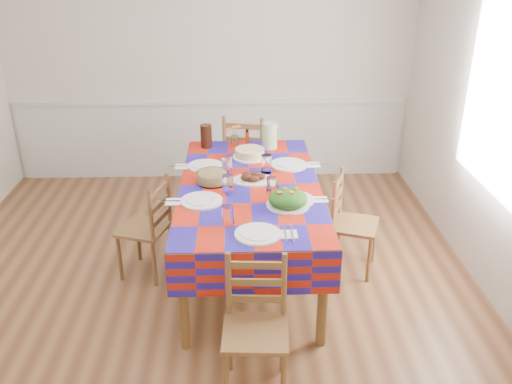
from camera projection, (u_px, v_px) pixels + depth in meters
room at (193, 136)px, 3.66m from camera, size 4.58×5.08×2.78m
wainscot at (212, 137)px, 6.28m from camera, size 4.41×0.06×0.92m
window_right at (501, 100)px, 3.94m from camera, size 0.00×1.40×1.40m
dining_table at (250, 194)px, 4.32m from camera, size 1.11×2.06×0.80m
setting_near_head at (248, 227)px, 3.57m from camera, size 0.50×0.33×0.15m
setting_left_near at (210, 195)px, 4.02m from camera, size 0.57×0.34×0.15m
setting_left_far at (212, 165)px, 4.55m from camera, size 0.55×0.33×0.14m
setting_right_near at (288, 194)px, 4.04m from camera, size 0.52×0.30×0.13m
setting_right_far at (282, 164)px, 4.57m from camera, size 0.59×0.34×0.15m
meat_platter at (253, 178)px, 4.32m from camera, size 0.34×0.24×0.07m
salad_platter at (288, 199)px, 3.91m from camera, size 0.32×0.32×0.13m
pasta_bowl at (212, 177)px, 4.29m from camera, size 0.25×0.25×0.09m
cake at (250, 153)px, 4.78m from camera, size 0.30×0.30×0.08m
serving_utensils at (276, 188)px, 4.20m from camera, size 0.13×0.30×0.01m
flower_vase at (235, 138)px, 5.00m from camera, size 0.14×0.11×0.22m
hot_sauce at (247, 137)px, 5.07m from camera, size 0.04×0.04×0.16m
green_pitcher at (270, 136)px, 4.98m from camera, size 0.14×0.14×0.24m
tea_pitcher at (206, 136)px, 5.01m from camera, size 0.11×0.11×0.21m
name_card at (254, 245)px, 3.41m from camera, size 0.08×0.02×0.02m
chair_near at (256, 328)px, 3.25m from camera, size 0.41×0.39×0.88m
chair_far at (246, 160)px, 5.59m from camera, size 0.52×0.50×1.00m
chair_left at (148, 229)px, 4.40m from camera, size 0.46×0.47×0.86m
chair_right at (350, 224)px, 4.48m from camera, size 0.47×0.48×0.86m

